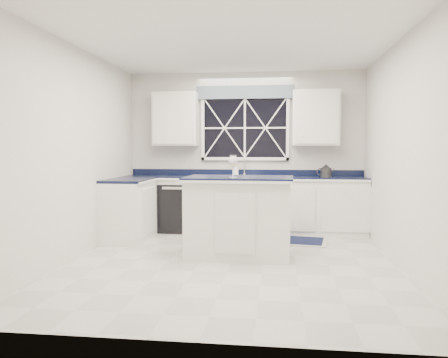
# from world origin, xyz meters

# --- Properties ---
(ground) EXTENTS (4.50, 4.50, 0.00)m
(ground) POSITION_xyz_m (0.00, 0.00, 0.00)
(ground) COLOR #B5B5B0
(ground) RESTS_ON ground
(back_wall) EXTENTS (4.00, 0.10, 2.70)m
(back_wall) POSITION_xyz_m (0.00, 2.25, 1.35)
(back_wall) COLOR silver
(back_wall) RESTS_ON ground
(base_cabinets) EXTENTS (3.99, 1.60, 0.90)m
(base_cabinets) POSITION_xyz_m (-0.33, 1.78, 0.45)
(base_cabinets) COLOR silver
(base_cabinets) RESTS_ON ground
(countertop) EXTENTS (3.98, 0.64, 0.04)m
(countertop) POSITION_xyz_m (0.00, 1.95, 0.92)
(countertop) COLOR black
(countertop) RESTS_ON base_cabinets
(dishwasher) EXTENTS (0.60, 0.58, 0.82)m
(dishwasher) POSITION_xyz_m (-1.10, 1.95, 0.41)
(dishwasher) COLOR black
(dishwasher) RESTS_ON ground
(window) EXTENTS (1.65, 0.09, 1.26)m
(window) POSITION_xyz_m (0.00, 2.20, 1.83)
(window) COLOR black
(window) RESTS_ON ground
(upper_cabinets) EXTENTS (3.10, 0.34, 0.90)m
(upper_cabinets) POSITION_xyz_m (0.00, 2.08, 1.90)
(upper_cabinets) COLOR silver
(upper_cabinets) RESTS_ON ground
(faucet) EXTENTS (0.05, 0.20, 0.30)m
(faucet) POSITION_xyz_m (0.00, 2.14, 1.10)
(faucet) COLOR silver
(faucet) RESTS_ON countertop
(island) EXTENTS (1.41, 0.88, 1.04)m
(island) POSITION_xyz_m (0.06, 0.35, 0.52)
(island) COLOR silver
(island) RESTS_ON ground
(rug) EXTENTS (1.26, 0.88, 0.02)m
(rug) POSITION_xyz_m (0.72, 1.35, 0.01)
(rug) COLOR #A9A9A4
(rug) RESTS_ON ground
(kettle) EXTENTS (0.29, 0.20, 0.21)m
(kettle) POSITION_xyz_m (1.34, 1.93, 1.04)
(kettle) COLOR #2A2A2C
(kettle) RESTS_ON countertop
(wine_glass) EXTENTS (0.12, 0.12, 0.28)m
(wine_glass) POSITION_xyz_m (-0.00, 0.23, 1.23)
(wine_glass) COLOR silver
(wine_glass) RESTS_ON island
(soap_bottle) EXTENTS (0.09, 0.10, 0.20)m
(soap_bottle) POSITION_xyz_m (-0.15, 2.12, 1.04)
(soap_bottle) COLOR silver
(soap_bottle) RESTS_ON countertop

